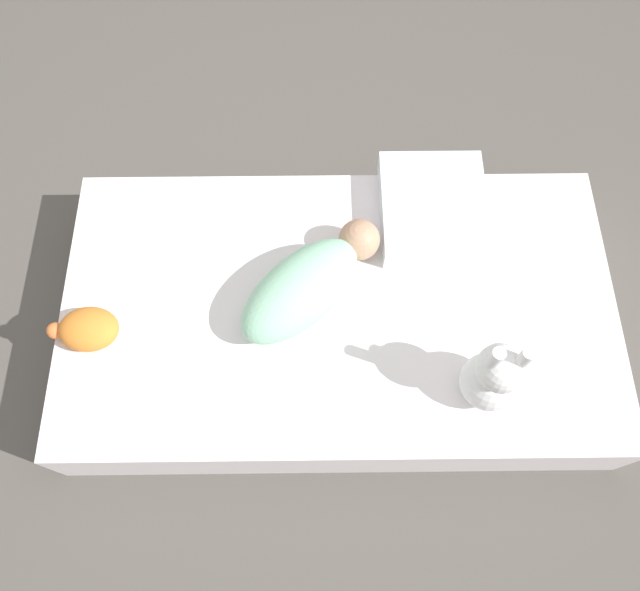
% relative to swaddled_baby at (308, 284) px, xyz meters
% --- Properties ---
extents(ground_plane, '(12.00, 12.00, 0.00)m').
position_rel_swaddled_baby_xyz_m(ground_plane, '(-0.09, 0.03, -0.30)').
color(ground_plane, '#514C47').
extents(bed_mattress, '(1.56, 0.86, 0.22)m').
position_rel_swaddled_baby_xyz_m(bed_mattress, '(-0.09, 0.03, -0.19)').
color(bed_mattress, white).
rests_on(bed_mattress, ground_plane).
extents(swaddled_baby, '(0.43, 0.42, 0.16)m').
position_rel_swaddled_baby_xyz_m(swaddled_baby, '(0.00, 0.00, 0.00)').
color(swaddled_baby, '#99D6B2').
rests_on(swaddled_baby, bed_mattress).
extents(pillow, '(0.31, 0.35, 0.08)m').
position_rel_swaddled_baby_xyz_m(pillow, '(-0.37, -0.26, -0.04)').
color(pillow, white).
rests_on(pillow, bed_mattress).
extents(bunny_plush, '(0.15, 0.15, 0.30)m').
position_rel_swaddled_baby_xyz_m(bunny_plush, '(-0.46, 0.28, 0.04)').
color(bunny_plush, white).
rests_on(bunny_plush, bed_mattress).
extents(turtle_plush, '(0.20, 0.13, 0.09)m').
position_rel_swaddled_baby_xyz_m(turtle_plush, '(0.59, 0.11, -0.03)').
color(turtle_plush, orange).
rests_on(turtle_plush, bed_mattress).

